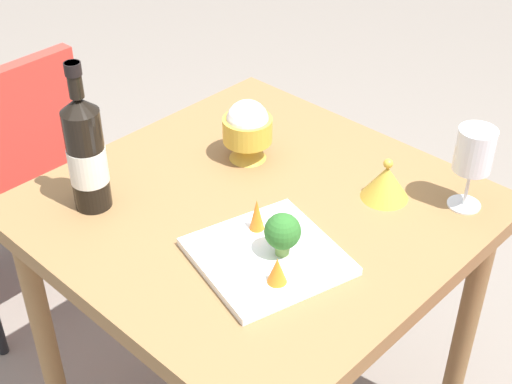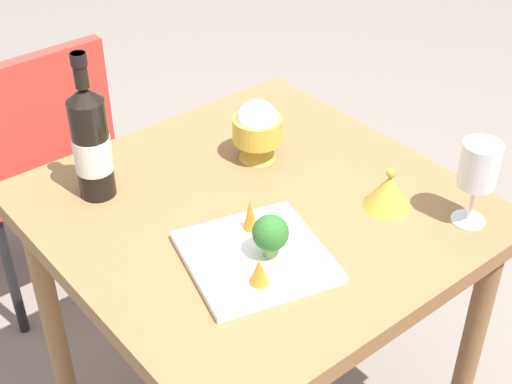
{
  "view_description": "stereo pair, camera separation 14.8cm",
  "coord_description": "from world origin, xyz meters",
  "px_view_note": "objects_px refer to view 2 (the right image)",
  "views": [
    {
      "loc": [
        0.84,
        -0.87,
        1.62
      ],
      "look_at": [
        0.0,
        0.0,
        0.77
      ],
      "focal_mm": 51.26,
      "sensor_mm": 36.0,
      "label": 1
    },
    {
      "loc": [
        0.94,
        -0.76,
        1.62
      ],
      "look_at": [
        0.0,
        0.0,
        0.77
      ],
      "focal_mm": 51.26,
      "sensor_mm": 36.0,
      "label": 2
    }
  ],
  "objects_px": {
    "wine_glass": "(479,167)",
    "carrot_garnish_left": "(250,214)",
    "carrot_garnish_right": "(259,271)",
    "rice_bowl_lid": "(389,191)",
    "serving_plate": "(256,257)",
    "wine_bottle": "(91,142)",
    "rice_bowl": "(257,129)",
    "chair_by_wall": "(36,154)",
    "broccoli_floret": "(271,234)"
  },
  "relations": [
    {
      "from": "wine_bottle",
      "to": "rice_bowl",
      "type": "bearing_deg",
      "value": 73.4
    },
    {
      "from": "chair_by_wall",
      "to": "rice_bowl_lid",
      "type": "height_order",
      "value": "chair_by_wall"
    },
    {
      "from": "wine_bottle",
      "to": "rice_bowl",
      "type": "xyz_separation_m",
      "value": [
        0.1,
        0.35,
        -0.05
      ]
    },
    {
      "from": "rice_bowl_lid",
      "to": "broccoli_floret",
      "type": "relative_size",
      "value": 1.17
    },
    {
      "from": "rice_bowl",
      "to": "broccoli_floret",
      "type": "height_order",
      "value": "rice_bowl"
    },
    {
      "from": "broccoli_floret",
      "to": "chair_by_wall",
      "type": "bearing_deg",
      "value": -176.63
    },
    {
      "from": "wine_glass",
      "to": "broccoli_floret",
      "type": "xyz_separation_m",
      "value": [
        -0.15,
        -0.38,
        -0.06
      ]
    },
    {
      "from": "carrot_garnish_right",
      "to": "chair_by_wall",
      "type": "bearing_deg",
      "value": 179.57
    },
    {
      "from": "wine_bottle",
      "to": "carrot_garnish_right",
      "type": "xyz_separation_m",
      "value": [
        0.44,
        0.07,
        -0.08
      ]
    },
    {
      "from": "wine_glass",
      "to": "serving_plate",
      "type": "distance_m",
      "value": 0.46
    },
    {
      "from": "broccoli_floret",
      "to": "rice_bowl_lid",
      "type": "bearing_deg",
      "value": 86.2
    },
    {
      "from": "broccoli_floret",
      "to": "carrot_garnish_right",
      "type": "height_order",
      "value": "broccoli_floret"
    },
    {
      "from": "serving_plate",
      "to": "carrot_garnish_right",
      "type": "bearing_deg",
      "value": -34.7
    },
    {
      "from": "broccoli_floret",
      "to": "carrot_garnish_left",
      "type": "xyz_separation_m",
      "value": [
        -0.08,
        0.02,
        -0.02
      ]
    },
    {
      "from": "rice_bowl",
      "to": "rice_bowl_lid",
      "type": "relative_size",
      "value": 1.42
    },
    {
      "from": "rice_bowl_lid",
      "to": "carrot_garnish_left",
      "type": "distance_m",
      "value": 0.29
    },
    {
      "from": "chair_by_wall",
      "to": "wine_bottle",
      "type": "relative_size",
      "value": 2.68
    },
    {
      "from": "chair_by_wall",
      "to": "carrot_garnish_right",
      "type": "distance_m",
      "value": 1.03
    },
    {
      "from": "rice_bowl",
      "to": "carrot_garnish_right",
      "type": "xyz_separation_m",
      "value": [
        0.34,
        -0.27,
        -0.03
      ]
    },
    {
      "from": "rice_bowl_lid",
      "to": "serving_plate",
      "type": "distance_m",
      "value": 0.32
    },
    {
      "from": "wine_glass",
      "to": "rice_bowl_lid",
      "type": "xyz_separation_m",
      "value": [
        -0.14,
        -0.09,
        -0.09
      ]
    },
    {
      "from": "wine_bottle",
      "to": "rice_bowl",
      "type": "relative_size",
      "value": 2.24
    },
    {
      "from": "chair_by_wall",
      "to": "rice_bowl",
      "type": "distance_m",
      "value": 0.76
    },
    {
      "from": "wine_glass",
      "to": "rice_bowl",
      "type": "bearing_deg",
      "value": -158.46
    },
    {
      "from": "wine_bottle",
      "to": "serving_plate",
      "type": "relative_size",
      "value": 1.03
    },
    {
      "from": "wine_glass",
      "to": "carrot_garnish_right",
      "type": "bearing_deg",
      "value": -103.76
    },
    {
      "from": "chair_by_wall",
      "to": "wine_bottle",
      "type": "bearing_deg",
      "value": -99.78
    },
    {
      "from": "chair_by_wall",
      "to": "carrot_garnish_left",
      "type": "height_order",
      "value": "chair_by_wall"
    },
    {
      "from": "rice_bowl_lid",
      "to": "broccoli_floret",
      "type": "height_order",
      "value": "broccoli_floret"
    },
    {
      "from": "wine_glass",
      "to": "carrot_garnish_left",
      "type": "relative_size",
      "value": 2.64
    },
    {
      "from": "chair_by_wall",
      "to": "rice_bowl",
      "type": "height_order",
      "value": "rice_bowl"
    },
    {
      "from": "rice_bowl",
      "to": "carrot_garnish_left",
      "type": "distance_m",
      "value": 0.28
    },
    {
      "from": "serving_plate",
      "to": "broccoli_floret",
      "type": "distance_m",
      "value": 0.06
    },
    {
      "from": "rice_bowl",
      "to": "carrot_garnish_left",
      "type": "bearing_deg",
      "value": -42.05
    },
    {
      "from": "chair_by_wall",
      "to": "carrot_garnish_right",
      "type": "bearing_deg",
      "value": -91.84
    },
    {
      "from": "rice_bowl_lid",
      "to": "serving_plate",
      "type": "height_order",
      "value": "rice_bowl_lid"
    },
    {
      "from": "carrot_garnish_left",
      "to": "carrot_garnish_right",
      "type": "distance_m",
      "value": 0.16
    },
    {
      "from": "rice_bowl",
      "to": "serving_plate",
      "type": "height_order",
      "value": "rice_bowl"
    },
    {
      "from": "wine_glass",
      "to": "rice_bowl",
      "type": "distance_m",
      "value": 0.48
    },
    {
      "from": "chair_by_wall",
      "to": "wine_bottle",
      "type": "height_order",
      "value": "wine_bottle"
    },
    {
      "from": "wine_glass",
      "to": "rice_bowl",
      "type": "relative_size",
      "value": 1.26
    },
    {
      "from": "wine_bottle",
      "to": "serving_plate",
      "type": "xyz_separation_m",
      "value": [
        0.38,
        0.12,
        -0.12
      ]
    },
    {
      "from": "wine_bottle",
      "to": "rice_bowl",
      "type": "distance_m",
      "value": 0.36
    },
    {
      "from": "carrot_garnish_left",
      "to": "wine_glass",
      "type": "bearing_deg",
      "value": 56.57
    },
    {
      "from": "wine_glass",
      "to": "chair_by_wall",
      "type": "bearing_deg",
      "value": -158.25
    },
    {
      "from": "wine_glass",
      "to": "serving_plate",
      "type": "bearing_deg",
      "value": -113.43
    },
    {
      "from": "wine_bottle",
      "to": "wine_glass",
      "type": "bearing_deg",
      "value": 43.52
    },
    {
      "from": "serving_plate",
      "to": "carrot_garnish_left",
      "type": "distance_m",
      "value": 0.09
    },
    {
      "from": "serving_plate",
      "to": "carrot_garnish_right",
      "type": "height_order",
      "value": "carrot_garnish_right"
    },
    {
      "from": "carrot_garnish_right",
      "to": "rice_bowl",
      "type": "bearing_deg",
      "value": 141.12
    }
  ]
}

